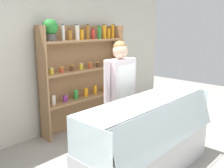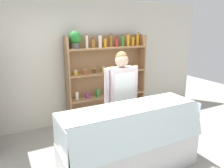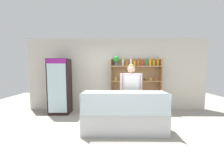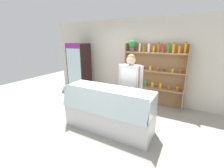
# 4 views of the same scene
# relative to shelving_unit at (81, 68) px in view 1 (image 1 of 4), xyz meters

# --- Properties ---
(back_wall) EXTENTS (6.80, 0.10, 2.70)m
(back_wall) POSITION_rel_shelving_unit_xyz_m (-0.61, 0.25, 0.20)
(back_wall) COLOR beige
(back_wall) RESTS_ON ground
(shelving_unit) EXTENTS (1.85, 0.29, 2.04)m
(shelving_unit) POSITION_rel_shelving_unit_xyz_m (0.00, 0.00, 0.00)
(shelving_unit) COLOR #9E754C
(shelving_unit) RESTS_ON ground
(deli_display_case) EXTENTS (2.07, 0.76, 1.01)m
(deli_display_case) POSITION_rel_shelving_unit_xyz_m (-0.49, -1.89, -0.84)
(deli_display_case) COLOR silver
(deli_display_case) RESTS_ON ground
(shop_clerk) EXTENTS (0.65, 0.25, 1.72)m
(shop_clerk) POSITION_rel_shelving_unit_xyz_m (-0.24, -1.19, -0.13)
(shop_clerk) COLOR #4C4233
(shop_clerk) RESTS_ON ground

